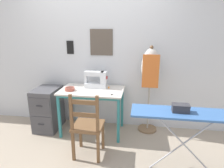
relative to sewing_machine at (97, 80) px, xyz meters
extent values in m
plane|color=tan|center=(-0.06, -0.44, -0.89)|extent=(14.00, 14.00, 0.00)
cube|color=silver|center=(-0.06, 0.24, 0.39)|extent=(10.00, 0.05, 2.55)
cube|color=brown|center=(0.04, 0.21, 0.60)|extent=(0.38, 0.02, 0.43)
cube|color=black|center=(-0.51, 0.21, 0.51)|extent=(0.12, 0.01, 0.22)
cube|color=silver|center=(-0.06, -0.13, -0.14)|extent=(1.02, 0.61, 0.02)
cube|color=teal|center=(-0.06, -0.40, -0.17)|extent=(0.94, 0.03, 0.04)
cube|color=teal|center=(-0.53, -0.40, -0.52)|extent=(0.04, 0.04, 0.73)
cube|color=teal|center=(0.41, -0.40, -0.52)|extent=(0.04, 0.04, 0.73)
cube|color=teal|center=(-0.53, 0.14, -0.52)|extent=(0.04, 0.04, 0.73)
cube|color=teal|center=(0.41, 0.14, -0.52)|extent=(0.04, 0.04, 0.73)
cube|color=white|center=(-0.02, 0.00, -0.09)|extent=(0.36, 0.17, 0.08)
cube|color=white|center=(0.12, 0.00, 0.05)|extent=(0.09, 0.15, 0.19)
cube|color=white|center=(-0.04, 0.00, 0.11)|extent=(0.32, 0.13, 0.07)
cube|color=white|center=(-0.18, 0.00, 0.01)|extent=(0.04, 0.10, 0.12)
cylinder|color=#B22D2D|center=(0.17, 0.00, 0.05)|extent=(0.02, 0.06, 0.06)
cylinder|color=#99999E|center=(0.12, 0.00, 0.16)|extent=(0.01, 0.01, 0.02)
cylinder|color=#B25647|center=(-0.40, -0.22, -0.10)|extent=(0.16, 0.16, 0.05)
cylinder|color=brown|center=(-0.40, -0.22, -0.08)|extent=(0.12, 0.12, 0.01)
cube|color=silver|center=(0.36, -0.33, -0.13)|extent=(0.09, 0.02, 0.00)
cube|color=silver|center=(0.36, -0.34, -0.13)|extent=(0.09, 0.03, 0.00)
torus|color=black|center=(0.30, -0.33, -0.13)|extent=(0.03, 0.03, 0.01)
torus|color=black|center=(0.30, -0.33, -0.13)|extent=(0.03, 0.03, 0.01)
cylinder|color=orange|center=(0.20, -0.02, -0.11)|extent=(0.03, 0.03, 0.03)
cylinder|color=beige|center=(0.20, -0.02, -0.10)|extent=(0.03, 0.03, 0.00)
cylinder|color=beige|center=(0.20, -0.02, -0.13)|extent=(0.03, 0.03, 0.00)
cube|color=brown|center=(0.04, -0.75, -0.44)|extent=(0.40, 0.38, 0.04)
cube|color=brown|center=(-0.13, -0.59, -0.67)|extent=(0.04, 0.04, 0.43)
cube|color=brown|center=(0.21, -0.59, -0.67)|extent=(0.04, 0.04, 0.43)
cube|color=brown|center=(-0.13, -0.91, -0.67)|extent=(0.04, 0.04, 0.43)
cube|color=brown|center=(0.21, -0.91, -0.67)|extent=(0.04, 0.04, 0.43)
cube|color=brown|center=(-0.13, -0.91, -0.18)|extent=(0.04, 0.04, 0.48)
cube|color=brown|center=(0.21, -0.91, -0.18)|extent=(0.04, 0.04, 0.48)
cube|color=brown|center=(0.04, -0.91, -0.04)|extent=(0.34, 0.02, 0.06)
cube|color=brown|center=(0.04, -0.91, -0.21)|extent=(0.34, 0.02, 0.06)
cube|color=#4C4C51|center=(-0.86, -0.12, -0.52)|extent=(0.39, 0.53, 0.73)
cube|color=#46464B|center=(-0.86, -0.39, -0.36)|extent=(0.35, 0.01, 0.26)
cube|color=#333338|center=(-0.86, -0.40, -0.36)|extent=(0.10, 0.01, 0.02)
cube|color=#46464B|center=(-0.86, -0.39, -0.68)|extent=(0.35, 0.01, 0.26)
cube|color=#333338|center=(-0.86, -0.40, -0.68)|extent=(0.10, 0.01, 0.02)
cylinder|color=#846647|center=(0.87, 0.08, -0.87)|extent=(0.32, 0.32, 0.03)
cylinder|color=#ADA89E|center=(0.87, 0.08, -0.43)|extent=(0.03, 0.03, 0.85)
ellipsoid|color=beige|center=(0.87, 0.08, 0.22)|extent=(0.30, 0.22, 0.63)
sphere|color=brown|center=(0.87, 0.08, 0.54)|extent=(0.06, 0.06, 0.06)
cube|color=orange|center=(0.87, -0.04, 0.18)|extent=(0.26, 0.01, 0.53)
cube|color=#3D6BAD|center=(1.26, -0.91, -0.10)|extent=(1.27, 0.35, 0.02)
cylinder|color=#B7B7BC|center=(1.26, -0.91, -0.50)|extent=(0.78, 0.02, 0.79)
cylinder|color=#B7B7BC|center=(1.26, -0.91, -0.50)|extent=(0.78, 0.02, 0.79)
cube|color=#333338|center=(1.19, -0.91, -0.04)|extent=(0.19, 0.11, 0.09)
cube|color=#38383D|center=(1.19, -0.91, 0.00)|extent=(0.20, 0.12, 0.01)
camera|label=1|loc=(0.74, -3.12, 0.88)|focal=32.00mm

